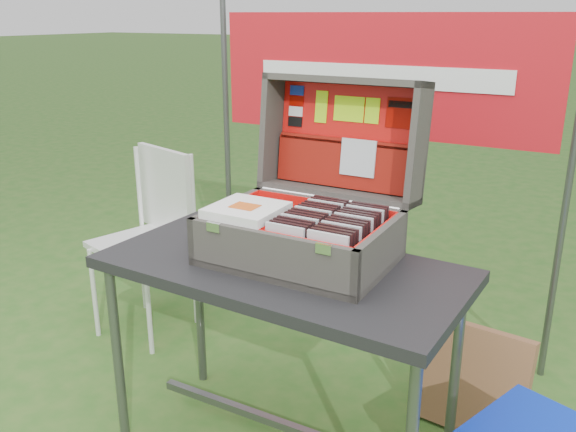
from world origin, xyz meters
The scene contains 89 objects.
table centered at (0.07, 0.07, 0.38)m, with size 1.23×0.61×0.77m, color black, non-canonical shape.
table_top centered at (0.07, 0.07, 0.75)m, with size 1.23×0.61×0.04m, color black.
table_leg_fl centered at (-0.48, -0.17, 0.36)m, with size 0.04×0.04×0.73m, color #59595B.
table_leg_bl centered at (-0.48, 0.32, 0.36)m, with size 0.04×0.04×0.73m, color #59595B.
table_leg_br centered at (0.63, 0.32, 0.36)m, with size 0.04×0.04×0.73m, color #59595B.
table_brace centered at (0.07, 0.07, 0.12)m, with size 1.08×0.03×0.03m, color #59595B.
suitcase centered at (0.11, 0.19, 1.06)m, with size 0.61×0.59×0.58m, color #656058, non-canonical shape.
suitcase_base_bottom centered at (0.11, 0.13, 0.78)m, with size 0.61×0.43×0.02m, color #656058.
suitcase_base_wall_front centered at (0.11, -0.08, 0.85)m, with size 0.61×0.02×0.16m, color #656058.
suitcase_base_wall_back centered at (0.11, 0.33, 0.85)m, with size 0.61×0.02×0.16m, color #656058.
suitcase_base_wall_left centered at (-0.18, 0.13, 0.85)m, with size 0.02×0.43×0.16m, color #656058.
suitcase_base_wall_right centered at (0.40, 0.13, 0.85)m, with size 0.02×0.43×0.16m, color #656058.
suitcase_liner_floor centered at (0.11, 0.13, 0.79)m, with size 0.56×0.39×0.01m, color red.
suitcase_latch_left centered at (-0.08, -0.09, 0.92)m, with size 0.05×0.01×0.03m, color silver.
suitcase_latch_right centered at (0.31, -0.09, 0.92)m, with size 0.05×0.01×0.03m, color silver.
suitcase_hinge centered at (0.11, 0.35, 0.93)m, with size 0.02×0.02×0.55m, color silver.
suitcase_lid_back centered at (0.11, 0.52, 1.13)m, with size 0.61×0.43×0.02m, color #656058.
suitcase_lid_rim_far centered at (0.11, 0.48, 1.34)m, with size 0.61×0.02×0.16m, color #656058.
suitcase_lid_rim_near centered at (0.11, 0.43, 0.93)m, with size 0.61×0.02×0.16m, color #656058.
suitcase_lid_rim_left centered at (-0.18, 0.45, 1.14)m, with size 0.02×0.43×0.16m, color #656058.
suitcase_lid_rim_right centered at (0.40, 0.45, 1.14)m, with size 0.02×0.43×0.16m, color #656058.
suitcase_lid_liner centered at (0.11, 0.51, 1.13)m, with size 0.56×0.38×0.01m, color red.
suitcase_liner_wall_front centered at (0.11, -0.06, 0.86)m, with size 0.56×0.01×0.14m, color red.
suitcase_liner_wall_back centered at (0.11, 0.32, 0.86)m, with size 0.56×0.01×0.14m, color red.
suitcase_liner_wall_left centered at (-0.17, 0.13, 0.86)m, with size 0.01×0.39×0.14m, color red.
suitcase_liner_wall_right centered at (0.39, 0.13, 0.86)m, with size 0.01×0.39×0.14m, color red.
suitcase_lid_pocket centered at (0.11, 0.48, 1.03)m, with size 0.54×0.17×0.03m, color maroon.
suitcase_pocket_edge centered at (0.11, 0.48, 1.12)m, with size 0.53×0.02×0.02m, color maroon.
suitcase_pocket_cd centered at (0.18, 0.46, 1.07)m, with size 0.14×0.14×0.01m, color silver.
lid_sticker_cc_a centered at (-0.11, 0.52, 1.29)m, with size 0.06×0.04×0.00m, color #1933B2.
lid_sticker_cc_b centered at (-0.11, 0.52, 1.25)m, with size 0.06×0.04×0.00m, color #9A0800.
lid_sticker_cc_c centered at (-0.11, 0.51, 1.21)m, with size 0.06×0.04×0.00m, color white.
lid_sticker_cc_d centered at (-0.11, 0.51, 1.17)m, with size 0.06×0.04×0.00m, color black.
lid_card_neon_tall centered at (0.00, 0.51, 1.23)m, with size 0.05×0.12×0.00m, color #B8FA13.
lid_card_neon_main centered at (0.11, 0.51, 1.23)m, with size 0.12×0.09×0.00m, color #B8FA13.
lid_card_neon_small centered at (0.20, 0.51, 1.23)m, with size 0.05×0.09×0.00m, color #B8FA13.
lid_sticker_band centered at (0.31, 0.51, 1.23)m, with size 0.11×0.11×0.00m, color #9A0800.
lid_sticker_band_bar centered at (0.31, 0.52, 1.26)m, with size 0.10×0.02×0.00m, color black.
cd_left_0 centered at (0.15, -0.04, 0.87)m, with size 0.13×0.01×0.15m, color silver.
cd_left_1 centered at (0.15, -0.02, 0.87)m, with size 0.13×0.01×0.15m, color black.
cd_left_2 centered at (0.15, 0.01, 0.87)m, with size 0.13×0.01×0.15m, color black.
cd_left_3 centered at (0.15, 0.03, 0.87)m, with size 0.13×0.01×0.15m, color black.
cd_left_4 centered at (0.15, 0.06, 0.87)m, with size 0.13×0.01×0.15m, color silver.
cd_left_5 centered at (0.15, 0.08, 0.87)m, with size 0.13×0.01×0.15m, color black.
cd_left_6 centered at (0.15, 0.10, 0.87)m, with size 0.13×0.01×0.15m, color black.
cd_left_7 centered at (0.15, 0.13, 0.87)m, with size 0.13×0.01×0.15m, color black.
cd_left_8 centered at (0.15, 0.15, 0.87)m, with size 0.13×0.01×0.15m, color silver.
cd_left_9 centered at (0.15, 0.18, 0.87)m, with size 0.13×0.01×0.15m, color black.
cd_left_10 centered at (0.15, 0.20, 0.87)m, with size 0.13×0.01×0.15m, color black.
cd_left_11 centered at (0.15, 0.22, 0.87)m, with size 0.13×0.01×0.15m, color black.
cd_left_12 centered at (0.15, 0.25, 0.87)m, with size 0.13×0.01×0.15m, color silver.
cd_left_13 centered at (0.15, 0.27, 0.87)m, with size 0.13×0.01×0.15m, color black.
cd_left_14 centered at (0.15, 0.30, 0.87)m, with size 0.13×0.01×0.15m, color black.
cd_right_0 centered at (0.30, -0.04, 0.87)m, with size 0.13×0.01×0.15m, color silver.
cd_right_1 centered at (0.30, -0.02, 0.87)m, with size 0.13×0.01×0.15m, color black.
cd_right_2 centered at (0.30, 0.01, 0.87)m, with size 0.13×0.01×0.15m, color black.
cd_right_3 centered at (0.30, 0.03, 0.87)m, with size 0.13×0.01×0.15m, color black.
cd_right_4 centered at (0.30, 0.06, 0.87)m, with size 0.13×0.01×0.15m, color silver.
cd_right_5 centered at (0.30, 0.08, 0.87)m, with size 0.13×0.01×0.15m, color black.
cd_right_6 centered at (0.30, 0.10, 0.87)m, with size 0.13×0.01×0.15m, color black.
cd_right_7 centered at (0.30, 0.13, 0.87)m, with size 0.13×0.01×0.15m, color black.
cd_right_8 centered at (0.30, 0.15, 0.87)m, with size 0.13×0.01×0.15m, color silver.
cd_right_9 centered at (0.30, 0.18, 0.87)m, with size 0.13×0.01×0.15m, color black.
cd_right_10 centered at (0.30, 0.20, 0.87)m, with size 0.13×0.01×0.15m, color black.
cd_right_11 centered at (0.30, 0.22, 0.87)m, with size 0.13×0.01×0.15m, color black.
cd_right_12 centered at (0.30, 0.25, 0.87)m, with size 0.13×0.01×0.15m, color silver.
cd_right_13 centered at (0.30, 0.27, 0.87)m, with size 0.13×0.01×0.15m, color black.
cd_right_14 centered at (0.30, 0.30, 0.87)m, with size 0.13×0.01×0.15m, color black.
songbook_0 centered at (-0.05, 0.05, 0.93)m, with size 0.23×0.23×0.01m, color white.
songbook_1 centered at (-0.05, 0.05, 0.94)m, with size 0.23×0.23×0.01m, color white.
songbook_2 centered at (-0.05, 0.05, 0.94)m, with size 0.23×0.23×0.01m, color white.
songbook_3 centered at (-0.05, 0.05, 0.95)m, with size 0.23×0.23×0.01m, color white.
songbook_4 centered at (-0.05, 0.05, 0.95)m, with size 0.23×0.23×0.01m, color white.
songbook_5 centered at (-0.05, 0.05, 0.96)m, with size 0.23×0.23×0.01m, color white.
songbook_graphic centered at (-0.05, 0.04, 0.96)m, with size 0.09×0.07×0.00m, color #D85919.
chair centered at (-1.01, 0.55, 0.46)m, with size 0.42×0.46×0.92m, color silver, non-canonical shape.
chair_seat centered at (-1.01, 0.55, 0.47)m, with size 0.42×0.42×0.03m, color silver.
chair_backrest centered at (-1.01, 0.75, 0.70)m, with size 0.42×0.03×0.44m, color silver.
chair_leg_fl centered at (-1.18, 0.38, 0.24)m, with size 0.02×0.02×0.47m, color silver.
chair_leg_fr centered at (-0.83, 0.38, 0.24)m, with size 0.02×0.02×0.47m, color silver.
chair_leg_bl centered at (-1.18, 0.73, 0.24)m, with size 0.02×0.02×0.47m, color silver.
chair_leg_br centered at (-0.83, 0.73, 0.24)m, with size 0.02×0.02×0.47m, color silver.
chair_upright_left centered at (-1.18, 0.75, 0.69)m, with size 0.02×0.02×0.44m, color silver.
chair_upright_right centered at (-0.83, 0.75, 0.69)m, with size 0.02×0.02×0.44m, color silver.
cardboard_box centered at (0.66, 0.57, 0.21)m, with size 0.40×0.06×0.42m, color brown.
banner_post_left centered at (-0.85, 1.10, 0.85)m, with size 0.03×0.03×1.70m, color #59595B.
banner_post_right centered at (0.85, 1.10, 0.85)m, with size 0.03×0.03×1.70m, color #59595B.
banner centered at (0.00, 1.09, 1.30)m, with size 1.60×0.01×0.55m, color red.
banner_text centered at (0.00, 1.08, 1.30)m, with size 1.20×0.00×0.10m, color white.
Camera 1 is at (1.01, -1.57, 1.57)m, focal length 38.00 mm.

